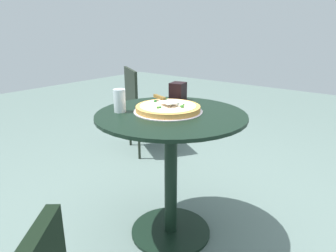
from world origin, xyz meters
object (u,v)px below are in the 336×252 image
patio_table (171,153)px  pizza_server (164,99)px  pizza_on_tray (168,108)px  drinking_cup (120,101)px  patio_chair_near (144,103)px  napkin_dispenser (178,91)px

patio_table → pizza_server: pizza_server is taller
pizza_on_tray → drinking_cup: (0.17, -0.20, 0.05)m
patio_table → patio_chair_near: patio_chair_near is taller
pizza_on_tray → patio_table: bearing=62.9°
pizza_on_tray → patio_chair_near: size_ratio=0.46×
pizza_server → napkin_dispenser: bearing=-161.7°
pizza_server → napkin_dispenser: size_ratio=1.90×
patio_table → pizza_on_tray: size_ratio=2.16×
pizza_on_tray → patio_chair_near: patio_chair_near is taller
patio_table → napkin_dispenser: size_ratio=7.27×
patio_chair_near → patio_table: bearing=49.2°
pizza_server → patio_chair_near: 1.30m
patio_chair_near → pizza_on_tray: bearing=48.8°
pizza_on_tray → pizza_server: size_ratio=1.77×
napkin_dispenser → patio_chair_near: 1.10m
patio_table → napkin_dispenser: 0.42m
pizza_on_tray → drinking_cup: bearing=-49.8°
napkin_dispenser → pizza_server: bearing=5.5°
drinking_cup → patio_chair_near: bearing=-142.9°
patio_table → pizza_on_tray: 0.25m
pizza_on_tray → pizza_server: (-0.02, -0.04, 0.04)m
patio_chair_near → napkin_dispenser: bearing=54.7°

